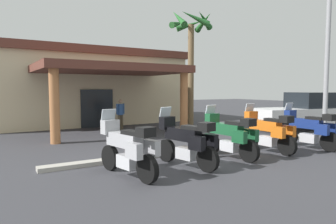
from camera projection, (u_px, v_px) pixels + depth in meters
The scene contains 12 objects.
ground_plane at pixel (185, 158), 9.34m from camera, with size 80.00×80.00×0.00m, color #38383D.
motel_building at pixel (80, 86), 19.48m from camera, with size 12.48×11.81×4.51m.
motorcycle_silver at pixel (128, 148), 7.32m from camera, with size 0.92×2.19×1.61m.
motorcycle_black at pixel (187, 141), 8.25m from camera, with size 0.93×2.19×1.61m.
motorcycle_green at pixel (230, 135), 9.31m from camera, with size 0.74×2.21×1.61m.
motorcycle_orange at pixel (268, 131), 10.23m from camera, with size 0.71×2.21×1.61m.
motorcycle_blue at pixel (309, 129), 10.83m from camera, with size 0.73×2.21×1.61m.
pedestrian at pixel (120, 112), 15.56m from camera, with size 0.51×0.32×1.60m.
pickup_truck_white at pixel (303, 112), 15.59m from camera, with size 5.46×2.81×1.95m.
palm_tree_near_portico at pixel (191, 40), 17.21m from camera, with size 2.42×2.55×6.70m.
roadside_sign at pixel (329, 16), 11.86m from camera, with size 1.40×0.18×7.55m.
curb_strip at pixel (204, 149), 10.47m from camera, with size 10.76×0.36×0.12m, color #ADA89E.
Camera 1 is at (-5.13, -7.65, 2.14)m, focal length 32.29 mm.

